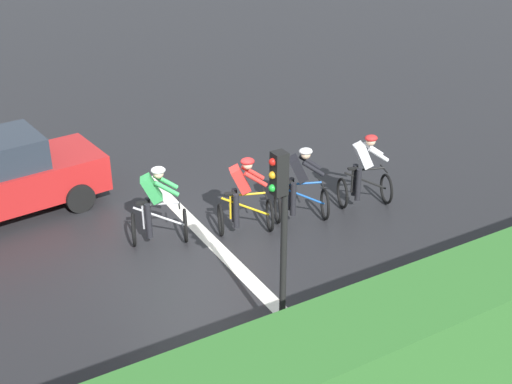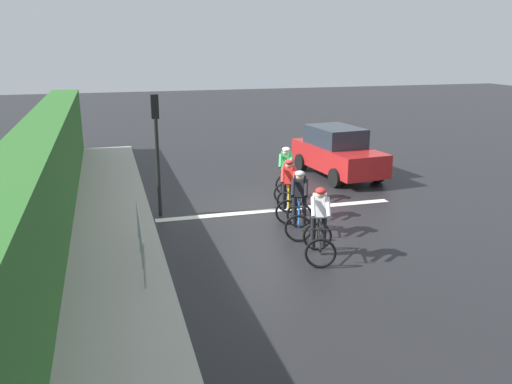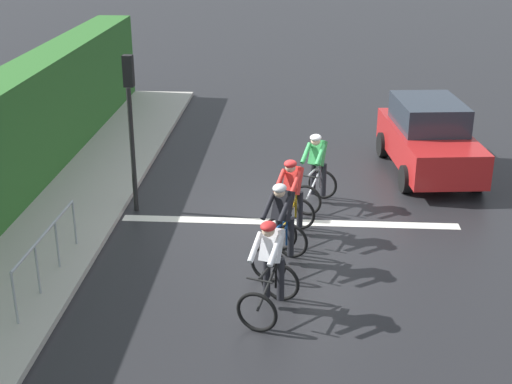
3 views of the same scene
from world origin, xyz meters
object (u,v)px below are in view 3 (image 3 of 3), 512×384
object	(u,v)px
cyclist_second	(281,228)
cyclist_fourth	(316,172)
car_red	(429,138)
cyclist_mid	(291,201)
traffic_light_near_crossing	(130,110)
pedestrian_railing_kerbside	(46,246)
cyclist_lead	(270,270)

from	to	relation	value
cyclist_second	cyclist_fourth	world-z (taller)	same
car_red	cyclist_mid	bearing A→B (deg)	51.00
car_red	traffic_light_near_crossing	distance (m)	7.32
cyclist_mid	cyclist_fourth	distance (m)	1.75
cyclist_mid	pedestrian_railing_kerbside	bearing A→B (deg)	27.84
cyclist_lead	pedestrian_railing_kerbside	world-z (taller)	cyclist_lead
cyclist_second	car_red	size ratio (longest dim) A/B	0.39
cyclist_second	cyclist_mid	xyz separation A→B (m)	(-0.16, -1.27, 0.00)
cyclist_second	cyclist_fourth	bearing A→B (deg)	-102.66
cyclist_lead	cyclist_mid	xyz separation A→B (m)	(-0.28, -2.85, 0.00)
car_red	traffic_light_near_crossing	world-z (taller)	traffic_light_near_crossing
traffic_light_near_crossing	cyclist_fourth	bearing A→B (deg)	-173.65
cyclist_lead	cyclist_mid	distance (m)	2.87
car_red	pedestrian_railing_kerbside	bearing A→B (deg)	40.08
pedestrian_railing_kerbside	cyclist_lead	bearing A→B (deg)	169.87
cyclist_mid	cyclist_fourth	xyz separation A→B (m)	(-0.50, -1.68, 0.00)
cyclist_second	traffic_light_near_crossing	bearing A→B (deg)	-38.16
cyclist_second	cyclist_mid	size ratio (longest dim) A/B	1.00
cyclist_lead	cyclist_second	world-z (taller)	same
car_red	pedestrian_railing_kerbside	world-z (taller)	car_red
traffic_light_near_crossing	cyclist_lead	bearing A→B (deg)	126.86
cyclist_mid	traffic_light_near_crossing	size ratio (longest dim) A/B	0.50
car_red	traffic_light_near_crossing	size ratio (longest dim) A/B	1.27
cyclist_mid	car_red	size ratio (longest dim) A/B	0.39
cyclist_lead	traffic_light_near_crossing	bearing A→B (deg)	-53.14
car_red	cyclist_second	bearing A→B (deg)	57.11
cyclist_second	car_red	distance (m)	6.32
traffic_light_near_crossing	car_red	bearing A→B (deg)	-157.16
cyclist_mid	car_red	distance (m)	5.20
car_red	cyclist_lead	bearing A→B (deg)	62.72
cyclist_lead	cyclist_mid	bearing A→B (deg)	-95.68
cyclist_fourth	traffic_light_near_crossing	size ratio (longest dim) A/B	0.50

